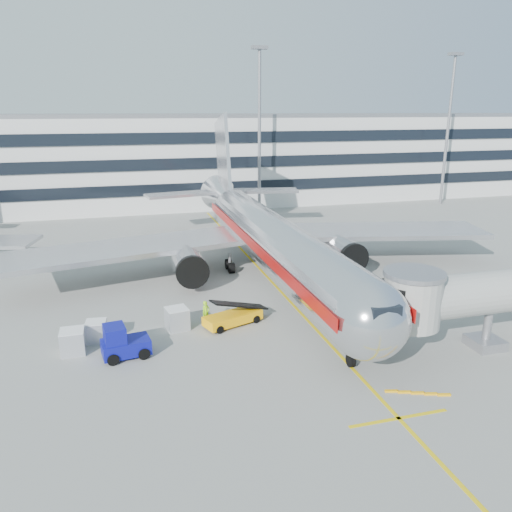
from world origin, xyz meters
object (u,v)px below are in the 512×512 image
object	(u,v)px
main_jet	(266,235)
cargo_container_front	(177,319)
baggage_tug	(123,343)
cargo_container_right	(73,342)
belt_loader	(233,317)
cargo_container_left	(96,331)
ramp_worker	(206,313)

from	to	relation	value
main_jet	cargo_container_front	size ratio (longest dim) A/B	27.33
baggage_tug	cargo_container_right	bearing A→B (deg)	154.74
belt_loader	baggage_tug	bearing A→B (deg)	-159.18
belt_loader	cargo_container_left	bearing A→B (deg)	-179.40
baggage_tug	ramp_worker	size ratio (longest dim) A/B	1.77
baggage_tug	cargo_container_left	world-z (taller)	baggage_tug
cargo_container_left	main_jet	bearing A→B (deg)	34.63
baggage_tug	ramp_worker	world-z (taller)	baggage_tug
belt_loader	cargo_container_front	distance (m)	4.34
belt_loader	cargo_container_right	world-z (taller)	belt_loader
cargo_container_left	cargo_container_right	distance (m)	2.16
belt_loader	cargo_container_right	size ratio (longest dim) A/B	2.91
cargo_container_left	cargo_container_front	world-z (taller)	cargo_container_front
main_jet	baggage_tug	size ratio (longest dim) A/B	14.88
belt_loader	ramp_worker	size ratio (longest dim) A/B	2.59
main_jet	ramp_worker	world-z (taller)	main_jet
main_jet	cargo_container_front	bearing A→B (deg)	-133.93
belt_loader	ramp_worker	world-z (taller)	belt_loader
cargo_container_front	ramp_worker	size ratio (longest dim) A/B	0.96
belt_loader	baggage_tug	world-z (taller)	baggage_tug
cargo_container_left	baggage_tug	bearing A→B (deg)	-59.77
main_jet	cargo_container_left	world-z (taller)	main_jet
baggage_tug	cargo_container_front	world-z (taller)	baggage_tug
main_jet	cargo_container_front	xyz separation A→B (m)	(-10.30, -10.69, -3.38)
belt_loader	cargo_container_front	size ratio (longest dim) A/B	2.68
main_jet	baggage_tug	world-z (taller)	main_jet
cargo_container_left	cargo_container_right	bearing A→B (deg)	-134.85
cargo_container_right	main_jet	bearing A→B (deg)	35.66
cargo_container_front	belt_loader	bearing A→B (deg)	-5.58
baggage_tug	ramp_worker	distance (m)	7.52
cargo_container_left	ramp_worker	distance (m)	8.29
belt_loader	cargo_container_front	xyz separation A→B (m)	(-4.31, 0.42, 0.19)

